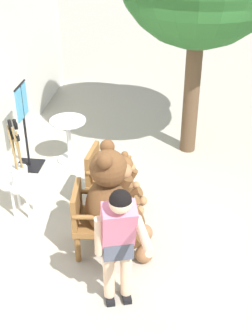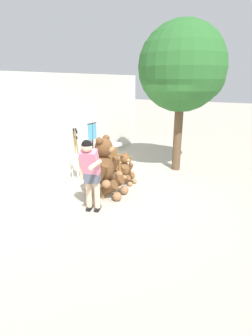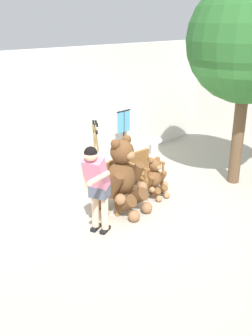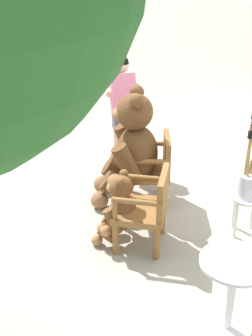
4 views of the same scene
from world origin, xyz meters
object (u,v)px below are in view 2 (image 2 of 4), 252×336
(patio_tree, at_px, (185,70))
(round_side_table, at_px, (113,152))
(teddy_bear_small, at_px, (125,169))
(wooden_chair_left, at_px, (97,175))
(teddy_bear_large, at_px, (106,167))
(clothing_display_stand, at_px, (93,143))
(person_visitor, at_px, (91,170))
(wooden_chair_right, at_px, (116,165))
(white_stool, at_px, (77,166))
(brush_bucket, at_px, (77,155))

(patio_tree, bearing_deg, round_side_table, 111.13)
(teddy_bear_small, bearing_deg, wooden_chair_left, 162.20)
(round_side_table, distance_m, patio_tree, 3.19)
(teddy_bear_large, bearing_deg, wooden_chair_left, 92.96)
(patio_tree, bearing_deg, clothing_display_stand, 111.74)
(person_visitor, bearing_deg, clothing_display_stand, 35.19)
(wooden_chair_right, relative_size, white_stool, 1.87)
(round_side_table, xyz_separation_m, clothing_display_stand, (-0.26, 0.60, 0.27))
(wooden_chair_right, distance_m, brush_bucket, 1.13)
(wooden_chair_left, bearing_deg, clothing_display_stand, 38.08)
(wooden_chair_left, height_order, teddy_bear_small, wooden_chair_left)
(wooden_chair_left, bearing_deg, patio_tree, -22.41)
(teddy_bear_small, distance_m, person_visitor, 1.81)
(wooden_chair_right, distance_m, clothing_display_stand, 1.65)
(brush_bucket, bearing_deg, clothing_display_stand, 15.11)
(wooden_chair_right, relative_size, teddy_bear_large, 0.60)
(teddy_bear_small, height_order, brush_bucket, brush_bucket)
(teddy_bear_small, distance_m, brush_bucket, 1.41)
(person_visitor, relative_size, round_side_table, 2.16)
(white_stool, height_order, brush_bucket, brush_bucket)
(clothing_display_stand, bearing_deg, teddy_bear_large, -136.87)
(wooden_chair_right, bearing_deg, person_visitor, -165.34)
(teddy_bear_large, bearing_deg, wooden_chair_right, 16.24)
(clothing_display_stand, bearing_deg, patio_tree, -68.26)
(wooden_chair_right, height_order, teddy_bear_small, wooden_chair_right)
(person_visitor, bearing_deg, wooden_chair_left, 28.42)
(white_stool, distance_m, clothing_display_stand, 1.29)
(person_visitor, bearing_deg, teddy_bear_small, 5.57)
(white_stool, bearing_deg, teddy_bear_large, -112.69)
(wooden_chair_left, distance_m, patio_tree, 3.85)
(teddy_bear_small, distance_m, patio_tree, 3.23)
(wooden_chair_right, xyz_separation_m, white_stool, (-0.34, 1.06, -0.11))
(wooden_chair_right, distance_m, white_stool, 1.11)
(person_visitor, xyz_separation_m, brush_bucket, (1.40, 1.51, -0.24))
(wooden_chair_right, distance_m, round_side_table, 1.37)
(wooden_chair_left, relative_size, wooden_chair_right, 1.00)
(teddy_bear_large, height_order, brush_bucket, teddy_bear_large)
(brush_bucket, bearing_deg, teddy_bear_large, -112.60)
(wooden_chair_left, distance_m, clothing_display_stand, 2.25)
(teddy_bear_large, height_order, clothing_display_stand, teddy_bear_large)
(white_stool, height_order, patio_tree, patio_tree)
(teddy_bear_small, bearing_deg, person_visitor, -174.43)
(wooden_chair_left, distance_m, brush_bucket, 1.21)
(clothing_display_stand, bearing_deg, brush_bucket, -164.89)
(person_visitor, height_order, white_stool, person_visitor)
(teddy_bear_small, xyz_separation_m, brush_bucket, (-0.33, 1.34, 0.27))
(teddy_bear_small, xyz_separation_m, person_visitor, (-1.73, -0.17, 0.52))
(brush_bucket, xyz_separation_m, round_side_table, (1.46, -0.27, -0.23))
(round_side_table, height_order, patio_tree, patio_tree)
(wooden_chair_right, bearing_deg, teddy_bear_large, -163.76)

